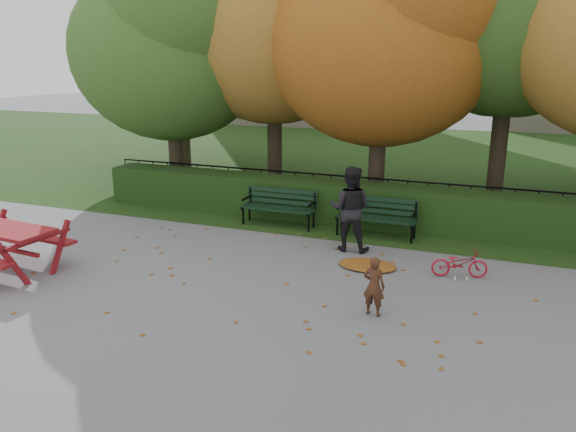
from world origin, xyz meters
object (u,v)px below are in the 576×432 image
(tree_a, at_px, (175,37))
(picnic_table, at_px, (3,237))
(adult, at_px, (350,209))
(child, at_px, (374,286))
(bicycle, at_px, (460,263))
(tree_b, at_px, (282,3))
(bench_left, at_px, (280,204))
(tree_c, at_px, (394,21))
(tree_f, at_px, (183,5))
(bench_right, at_px, (377,214))

(tree_a, height_order, picnic_table, tree_a)
(tree_a, bearing_deg, adult, -27.05)
(child, relative_size, bicycle, 0.96)
(tree_b, relative_size, bench_left, 4.88)
(child, bearing_deg, tree_c, -72.67)
(tree_b, height_order, tree_c, tree_b)
(tree_b, relative_size, tree_f, 0.96)
(tree_a, xyz_separation_m, bench_right, (6.29, -1.88, -4.00))
(adult, bearing_deg, tree_b, -55.86)
(bench_left, distance_m, bench_right, 2.40)
(tree_c, height_order, bicycle, tree_c)
(tree_c, xyz_separation_m, adult, (-0.06, -3.43, -3.92))
(tree_f, xyz_separation_m, child, (9.11, -9.62, -5.20))
(adult, bearing_deg, tree_a, -30.30)
(tree_a, distance_m, tree_b, 3.11)
(bench_right, relative_size, bicycle, 1.76)
(bench_right, height_order, bicycle, bench_right)
(adult, bearing_deg, picnic_table, 28.73)
(tree_a, xyz_separation_m, tree_c, (6.02, 0.38, 0.30))
(child, relative_size, adult, 0.54)
(adult, bearing_deg, child, 109.05)
(tree_a, distance_m, tree_f, 4.31)
(tree_b, xyz_separation_m, bicycle, (5.54, -4.97, -5.13))
(bench_left, relative_size, adult, 1.00)
(bench_right, bearing_deg, tree_c, 96.70)
(tree_a, relative_size, tree_f, 0.81)
(tree_b, bearing_deg, bicycle, -41.86)
(tree_f, relative_size, bench_right, 5.10)
(tree_c, relative_size, bench_right, 4.44)
(tree_b, distance_m, bench_right, 6.76)
(child, bearing_deg, bench_right, -70.78)
(tree_a, bearing_deg, tree_c, 3.65)
(tree_c, distance_m, adult, 5.21)
(adult, bearing_deg, tree_f, -43.54)
(bench_left, height_order, child, child)
(bicycle, bearing_deg, tree_c, 13.46)
(tree_b, xyz_separation_m, bench_left, (1.14, -3.04, -4.88))
(tree_f, bearing_deg, bicycle, -36.09)
(bench_left, distance_m, picnic_table, 6.04)
(tree_f, bearing_deg, picnic_table, -78.32)
(picnic_table, xyz_separation_m, child, (6.97, 0.69, -0.20))
(bench_right, relative_size, child, 1.84)
(picnic_table, xyz_separation_m, bicycle, (8.10, 2.85, -0.42))
(tree_f, distance_m, child, 14.23)
(picnic_table, distance_m, bicycle, 8.60)
(tree_f, bearing_deg, adult, -40.29)
(bench_right, bearing_deg, adult, -105.43)
(tree_f, height_order, bicycle, tree_f)
(tree_a, xyz_separation_m, child, (7.16, -5.96, -4.03))
(tree_b, distance_m, bench_left, 5.87)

